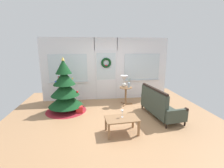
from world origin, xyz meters
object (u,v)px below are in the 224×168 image
Objects in this scene: christmas_tree at (65,92)px; wine_glass at (122,112)px; settee_sofa at (158,105)px; side_table at (126,92)px; flower_vase at (129,84)px; coffee_table at (122,120)px; table_lamp at (124,80)px; gift_box at (79,109)px.

christmas_tree reaches higher than wine_glass.
christmas_tree reaches higher than settee_sofa.
wine_glass is (-0.53, -2.01, 0.07)m from side_table.
flower_vase is 0.40× the size of coffee_table.
table_lamp is 0.50× the size of coffee_table.
christmas_tree is 4.26× the size of table_lamp.
side_table is 2.14m from coffee_table.
coffee_table reaches higher than gift_box.
wine_glass is at bearing -107.82° from flower_vase.
settee_sofa is 1.46m from side_table.
christmas_tree is 2.23m from side_table.
christmas_tree is 2.32m from flower_vase.
christmas_tree reaches higher than flower_vase.
wine_glass is at bearing 69.79° from coffee_table.
christmas_tree is 1.09× the size of settee_sofa.
gift_box is at bearing -164.14° from flower_vase.
table_lamp is 1.98× the size of gift_box.
christmas_tree is at bearing -172.63° from flower_vase.
side_table is 1.86m from gift_box.
coffee_table is 1.91m from gift_box.
gift_box is (-1.82, -0.52, -0.70)m from flower_vase.
wine_glass reaches higher than gift_box.
settee_sofa is 2.62m from gift_box.
settee_sofa is at bearing -14.15° from gift_box.
wine_glass is (0.02, 0.05, 0.20)m from coffee_table.
settee_sofa is 2.47× the size of side_table.
flower_vase is 1.79× the size of wine_glass.
table_lamp reaches higher than gift_box.
wine_glass is (1.67, -1.65, -0.13)m from christmas_tree.
coffee_table is 3.94× the size of gift_box.
wine_glass is (-1.33, -0.80, 0.18)m from settee_sofa.
wine_glass is (-0.47, -2.05, -0.42)m from table_lamp.
flower_vase is at bearing 72.12° from coffee_table.
coffee_table is (1.65, -1.71, -0.34)m from christmas_tree.
side_table is 1.98× the size of flower_vase.
settee_sofa is 1.64m from table_lamp.
christmas_tree reaches higher than gift_box.
table_lamp is at bearing 20.38° from gift_box.
table_lamp is 2.25m from coffee_table.
gift_box is (-1.66, -0.62, -0.87)m from table_lamp.
table_lamp reaches higher than coffee_table.
coffee_table is at bearing -45.99° from christmas_tree.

